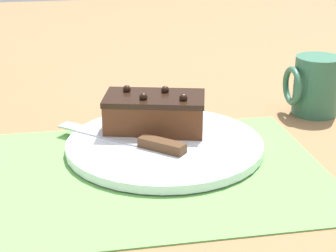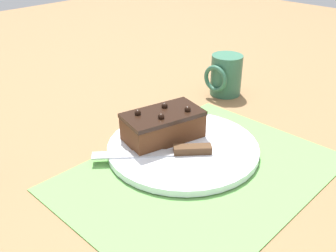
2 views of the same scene
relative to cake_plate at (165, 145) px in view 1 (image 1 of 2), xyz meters
The scene contains 6 objects.
ground_plane 0.08m from the cake_plate, 65.84° to the left, with size 3.00×3.00×0.00m, color olive.
placemat_woven 0.08m from the cake_plate, 65.84° to the left, with size 0.46×0.34×0.00m, color #609E4C.
cake_plate is the anchor object (origin of this frame).
chocolate_cake 0.06m from the cake_plate, 81.35° to the right, with size 0.16×0.11×0.06m.
serving_knife 0.04m from the cake_plate, 11.36° to the left, with size 0.17×0.16×0.01m.
coffee_mug 0.30m from the cake_plate, 158.18° to the right, with size 0.09×0.07×0.10m.
Camera 1 is at (0.10, 0.66, 0.33)m, focal length 60.00 mm.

